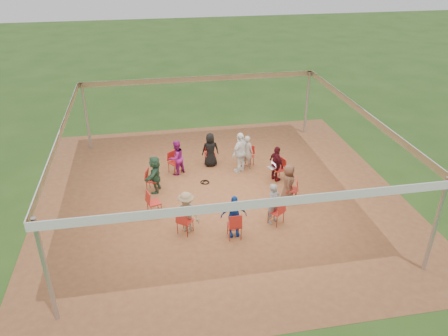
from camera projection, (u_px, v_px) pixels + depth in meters
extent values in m
plane|color=#284B17|center=(221.00, 195.00, 15.99)|extent=(80.00, 80.00, 0.00)
plane|color=brown|center=(221.00, 195.00, 15.99)|extent=(13.00, 13.00, 0.00)
cylinder|color=#B2B2B7|center=(46.00, 272.00, 10.14)|extent=(0.12, 0.12, 3.00)
cylinder|color=#B2B2B7|center=(86.00, 117.00, 18.83)|extent=(0.12, 0.12, 3.00)
cylinder|color=#B2B2B7|center=(435.00, 226.00, 11.74)|extent=(0.12, 0.12, 3.00)
cylinder|color=#B2B2B7|center=(307.00, 103.00, 20.43)|extent=(0.12, 0.12, 3.00)
plane|color=silver|center=(220.00, 119.00, 14.58)|extent=(10.30, 10.30, 0.00)
cube|color=white|center=(258.00, 204.00, 10.17)|extent=(10.30, 0.03, 0.24)
cube|color=white|center=(200.00, 79.00, 19.11)|extent=(10.30, 0.03, 0.24)
cube|color=white|center=(60.00, 133.00, 13.82)|extent=(0.03, 10.30, 0.24)
cube|color=white|center=(363.00, 112.00, 15.46)|extent=(0.03, 10.30, 0.24)
imported|color=#3F0C14|center=(276.00, 164.00, 16.66)|extent=(0.66, 0.92, 1.42)
imported|color=#A5A092|center=(247.00, 152.00, 17.58)|extent=(0.62, 0.58, 1.42)
imported|color=black|center=(210.00, 150.00, 17.76)|extent=(0.70, 0.39, 1.42)
imported|color=#8F1A78|center=(176.00, 158.00, 17.13)|extent=(0.79, 0.73, 1.42)
imported|color=#2B5038|center=(155.00, 174.00, 15.94)|extent=(0.88, 1.41, 1.42)
imported|color=#907859|center=(187.00, 212.00, 13.73)|extent=(1.01, 0.91, 1.42)
imported|color=#153D97|center=(234.00, 216.00, 13.55)|extent=(0.83, 0.43, 1.42)
imported|color=gray|center=(274.00, 204.00, 14.18)|extent=(0.62, 0.58, 1.42)
imported|color=brown|center=(288.00, 183.00, 15.36)|extent=(0.59, 0.78, 1.42)
imported|color=white|center=(241.00, 152.00, 17.25)|extent=(1.08, 1.02, 1.68)
torus|color=black|center=(205.00, 182.00, 16.81)|extent=(0.34, 0.34, 0.03)
torus|color=black|center=(206.00, 183.00, 16.78)|extent=(0.27, 0.27, 0.03)
cube|color=#B7B7BC|center=(271.00, 168.00, 16.62)|extent=(0.29, 0.35, 0.01)
cube|color=#B7B7BC|center=(274.00, 164.00, 16.62)|extent=(0.16, 0.31, 0.20)
cube|color=#CCE0FF|center=(274.00, 165.00, 16.61)|extent=(0.13, 0.27, 0.17)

